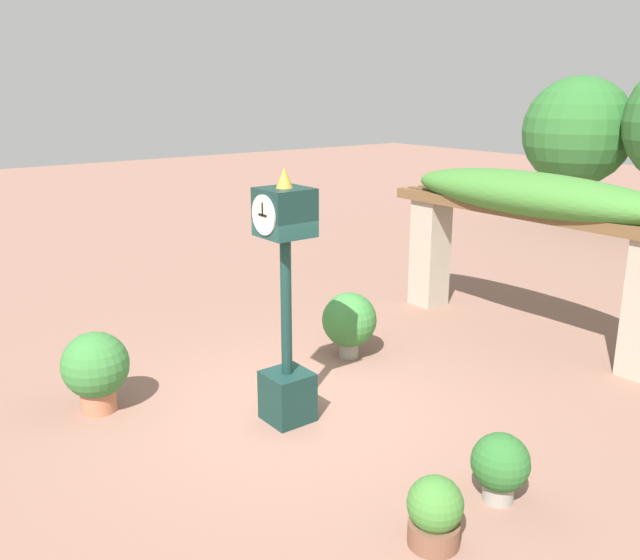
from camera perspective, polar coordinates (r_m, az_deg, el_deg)
ground_plane at (r=8.72m, az=-2.06°, el=-10.95°), size 60.00×60.00×0.00m
pedestal_clock at (r=7.95m, az=-2.87°, el=-2.07°), size 0.55×0.60×3.09m
pergola at (r=11.18m, az=17.21°, el=5.32°), size 5.30×1.14×2.68m
potted_plant_near_left at (r=8.94m, az=-18.37°, el=-7.05°), size 0.83×0.83×1.04m
potted_plant_near_right at (r=10.13m, az=2.48°, el=-3.46°), size 0.82×0.82×1.01m
potted_plant_far_left at (r=6.41m, az=9.64°, el=-18.70°), size 0.51×0.51×0.66m
potted_plant_far_right at (r=7.08m, az=14.94°, el=-14.81°), size 0.58×0.58×0.71m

